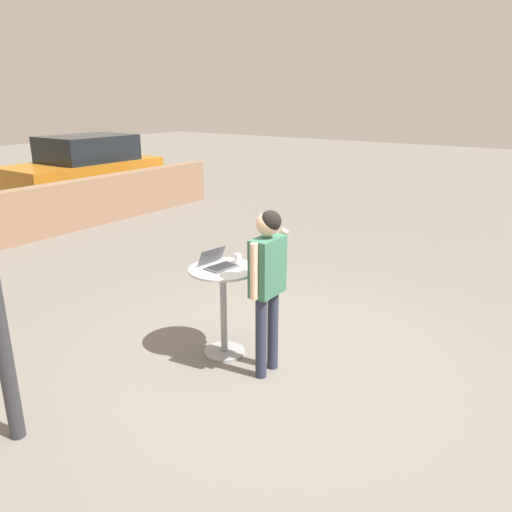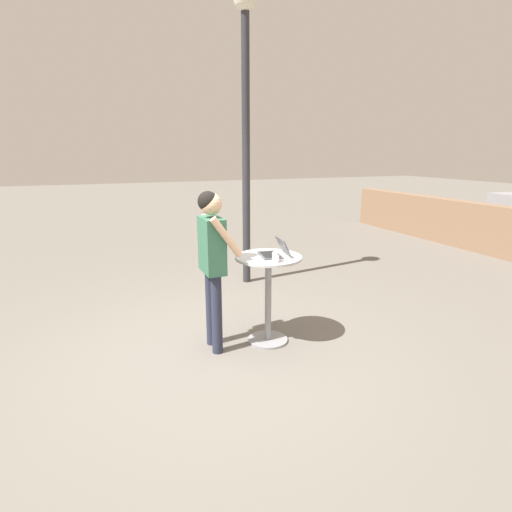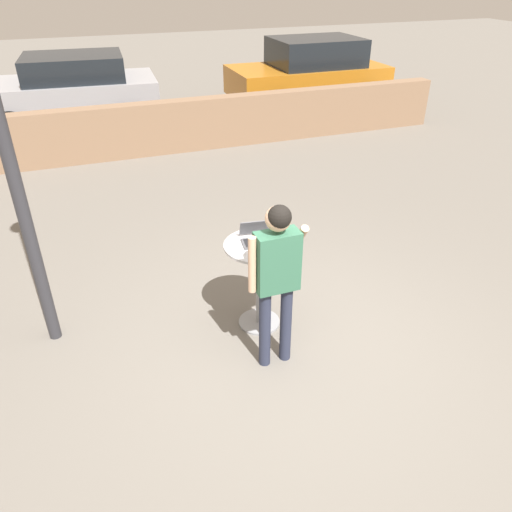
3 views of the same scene
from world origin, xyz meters
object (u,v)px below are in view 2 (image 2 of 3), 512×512
object	(u,v)px
laptop	(274,252)
standing_person	(212,252)
cafe_table	(268,285)
street_lamp	(246,102)
coffee_mug	(276,257)

from	to	relation	value
laptop	standing_person	bearing A→B (deg)	-96.21
standing_person	cafe_table	bearing A→B (deg)	83.81
street_lamp	coffee_mug	bearing A→B (deg)	-13.52
coffee_mug	street_lamp	world-z (taller)	street_lamp
laptop	street_lamp	bearing A→B (deg)	167.39
cafe_table	standing_person	xyz separation A→B (m)	(-0.06, -0.59, 0.41)
cafe_table	standing_person	size ratio (longest dim) A/B	0.58
cafe_table	standing_person	bearing A→B (deg)	-96.19
standing_person	laptop	bearing A→B (deg)	83.79
laptop	standing_person	world-z (taller)	standing_person
cafe_table	street_lamp	xyz separation A→B (m)	(-2.06, 0.53, 2.08)
laptop	standing_person	size ratio (longest dim) A/B	0.22
laptop	coffee_mug	distance (m)	0.24
cafe_table	laptop	size ratio (longest dim) A/B	2.65
cafe_table	laptop	distance (m)	0.37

